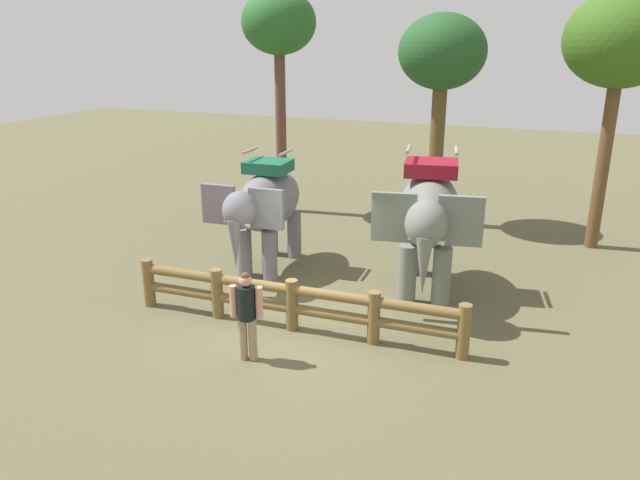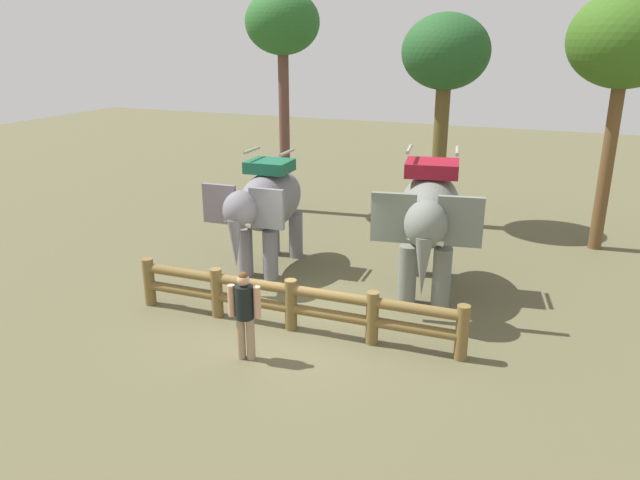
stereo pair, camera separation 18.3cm
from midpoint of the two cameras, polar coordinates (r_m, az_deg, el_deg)
ground_plane at (r=12.35m, az=-2.76°, el=-8.06°), size 60.00×60.00×0.00m
log_fence at (r=11.96m, az=-3.10°, el=-5.77°), size 6.88×0.43×1.05m
elephant_near_left at (r=14.76m, az=-5.50°, el=3.32°), size 1.97×3.44×2.96m
elephant_center at (r=13.42m, az=9.76°, el=2.33°), size 2.27×3.88×3.26m
tourist_woman_in_black at (r=10.81m, az=-7.40°, el=-6.54°), size 0.58×0.39×1.68m
tree_far_left at (r=17.51m, az=26.19°, el=16.29°), size 2.82×2.82×6.66m
tree_back_center at (r=18.44m, az=11.11°, el=16.49°), size 2.52×2.52×6.18m
tree_far_right at (r=19.60m, az=-4.17°, el=19.23°), size 2.28×2.28×6.90m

